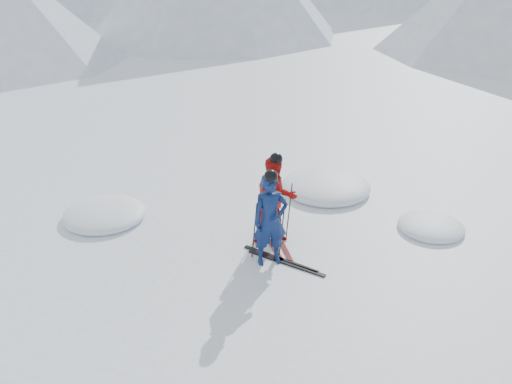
{
  "coord_description": "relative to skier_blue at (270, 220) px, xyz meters",
  "views": [
    {
      "loc": [
        -2.11,
        -9.43,
        5.87
      ],
      "look_at": [
        -1.89,
        0.5,
        1.1
      ],
      "focal_mm": 38.0,
      "sensor_mm": 36.0,
      "label": 1
    }
  ],
  "objects": [
    {
      "name": "pole_blue_left",
      "position": [
        -0.3,
        0.15,
        -0.31
      ],
      "size": [
        0.12,
        0.09,
        1.24
      ],
      "primitive_type": "cylinder",
      "rotation": [
        0.05,
        0.08,
        0.0
      ],
      "color": "black",
      "rests_on": "ground"
    },
    {
      "name": "ski_loose_a",
      "position": [
        0.22,
        0.07,
        -0.92
      ],
      "size": [
        1.44,
        1.06,
        0.03
      ],
      "primitive_type": "cube",
      "rotation": [
        0.0,
        0.0,
        0.95
      ],
      "color": "black",
      "rests_on": "ground"
    },
    {
      "name": "skier_red",
      "position": [
        0.14,
        0.8,
        0.01
      ],
      "size": [
        1.05,
        0.9,
        1.88
      ],
      "primitive_type": "imported",
      "rotation": [
        0.0,
        0.0,
        0.23
      ],
      "color": "#AE120D",
      "rests_on": "ground"
    },
    {
      "name": "ski_worn_right",
      "position": [
        0.26,
        0.8,
        -0.92
      ],
      "size": [
        0.42,
        1.69,
        0.03
      ],
      "primitive_type": "cube",
      "rotation": [
        0.0,
        0.0,
        0.19
      ],
      "color": "black",
      "rests_on": "ground"
    },
    {
      "name": "ski_loose_b",
      "position": [
        0.32,
        -0.08,
        -0.92
      ],
      "size": [
        1.47,
        1.01,
        0.03
      ],
      "primitive_type": "cube",
      "rotation": [
        0.0,
        0.0,
        0.99
      ],
      "color": "black",
      "rests_on": "ground"
    },
    {
      "name": "snow_lumps",
      "position": [
        0.19,
        2.54,
        -0.93
      ],
      "size": [
        8.92,
        3.88,
        0.49
      ],
      "color": "white",
      "rests_on": "ground"
    },
    {
      "name": "pole_blue_right",
      "position": [
        0.25,
        0.25,
        -0.31
      ],
      "size": [
        0.12,
        0.07,
        1.24
      ],
      "primitive_type": "cylinder",
      "rotation": [
        -0.04,
        0.08,
        0.0
      ],
      "color": "black",
      "rests_on": "ground"
    },
    {
      "name": "skier_blue",
      "position": [
        0.0,
        0.0,
        0.0
      ],
      "size": [
        0.76,
        0.59,
        1.86
      ],
      "primitive_type": "imported",
      "rotation": [
        0.0,
        0.0,
        0.23
      ],
      "color": "#0D2052",
      "rests_on": "ground"
    },
    {
      "name": "pole_red_left",
      "position": [
        -0.16,
        1.05,
        -0.31
      ],
      "size": [
        0.12,
        0.1,
        1.25
      ],
      "primitive_type": "cylinder",
      "rotation": [
        0.06,
        0.08,
        0.0
      ],
      "color": "black",
      "rests_on": "ground"
    },
    {
      "name": "ground",
      "position": [
        1.64,
        0.4,
        -0.93
      ],
      "size": [
        160.0,
        160.0,
        0.0
      ],
      "primitive_type": "plane",
      "color": "white",
      "rests_on": "ground"
    },
    {
      "name": "ski_worn_left",
      "position": [
        0.02,
        0.8,
        -0.92
      ],
      "size": [
        0.53,
        1.66,
        0.03
      ],
      "primitive_type": "cube",
      "rotation": [
        0.0,
        0.0,
        0.26
      ],
      "color": "black",
      "rests_on": "ground"
    },
    {
      "name": "pole_red_right",
      "position": [
        0.44,
        0.95,
        -0.31
      ],
      "size": [
        0.12,
        0.09,
        1.25
      ],
      "primitive_type": "cylinder",
      "rotation": [
        -0.05,
        0.08,
        0.0
      ],
      "color": "black",
      "rests_on": "ground"
    }
  ]
}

